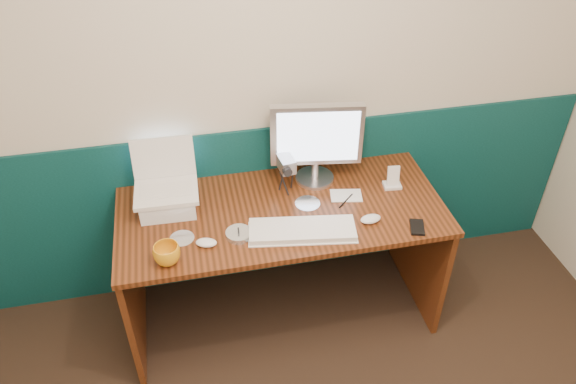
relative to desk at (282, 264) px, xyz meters
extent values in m
cube|color=beige|center=(0.04, 0.37, 0.88)|extent=(3.50, 0.04, 2.50)
cube|color=#072F31|center=(0.04, 0.36, 0.12)|extent=(3.48, 0.02, 1.00)
cube|color=#371A0A|center=(0.00, 0.00, 0.00)|extent=(1.60, 0.70, 0.75)
cube|color=silver|center=(-0.54, 0.12, 0.42)|extent=(0.27, 0.23, 0.09)
cube|color=white|center=(0.06, -0.19, 0.39)|extent=(0.51, 0.24, 0.03)
ellipsoid|color=silver|center=(0.40, -0.18, 0.39)|extent=(0.11, 0.07, 0.03)
ellipsoid|color=white|center=(-0.38, -0.18, 0.39)|extent=(0.11, 0.08, 0.03)
imported|color=orange|center=(-0.56, -0.25, 0.42)|extent=(0.13, 0.13, 0.09)
cylinder|color=silver|center=(-0.23, -0.15, 0.39)|extent=(0.12, 0.12, 0.03)
cylinder|color=silver|center=(-0.49, -0.11, 0.38)|extent=(0.11, 0.11, 0.00)
cylinder|color=silver|center=(0.14, 0.02, 0.38)|extent=(0.13, 0.13, 0.00)
cylinder|color=black|center=(0.33, -0.01, 0.38)|extent=(0.10, 0.09, 0.01)
cube|color=silver|center=(0.34, 0.04, 0.38)|extent=(0.17, 0.13, 0.00)
cube|color=white|center=(0.59, 0.06, 0.38)|extent=(0.10, 0.08, 0.02)
cube|color=white|center=(0.59, 0.06, 0.44)|extent=(0.06, 0.04, 0.11)
cube|color=black|center=(0.60, -0.27, 0.38)|extent=(0.09, 0.12, 0.01)
camera|label=1|loc=(-0.41, -2.09, 2.12)|focal=35.00mm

